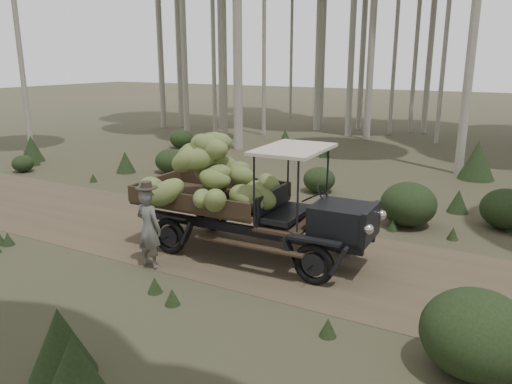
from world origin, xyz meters
TOP-DOWN VIEW (x-y plane):
  - ground at (0.00, 0.00)m, footprint 120.00×120.00m
  - dirt_track at (0.00, 0.00)m, footprint 70.00×4.00m
  - banana_truck at (1.73, -0.33)m, footprint 5.31×2.79m
  - farmer at (0.78, -1.89)m, footprint 0.62×0.47m
  - undergrowth at (2.62, -0.24)m, footprint 24.02×23.46m

SIDE VIEW (x-z plane):
  - ground at x=0.00m, z-range 0.00..0.00m
  - dirt_track at x=0.00m, z-range 0.00..0.01m
  - undergrowth at x=2.62m, z-range -0.16..1.24m
  - farmer at x=0.78m, z-range -0.05..1.72m
  - banana_truck at x=1.73m, z-range 0.22..2.82m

